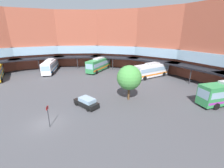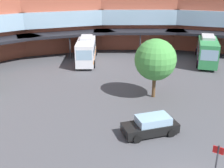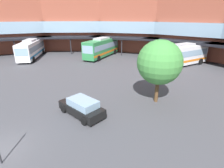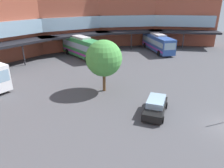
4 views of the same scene
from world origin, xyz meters
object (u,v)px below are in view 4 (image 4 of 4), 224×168
(bus_3, at_px, (82,47))
(plaza_tree, at_px, (104,58))
(bus_5, at_px, (158,43))
(parked_car, at_px, (156,107))

(bus_3, distance_m, plaza_tree, 16.70)
(bus_3, distance_m, bus_5, 16.11)
(bus_3, xyz_separation_m, parked_car, (-17.95, -15.30, -1.27))
(bus_5, relative_size, parked_car, 2.51)
(bus_5, height_order, plaza_tree, plaza_tree)
(bus_5, distance_m, plaza_tree, 23.44)
(bus_5, height_order, parked_car, bus_5)
(bus_3, relative_size, parked_car, 2.28)
(bus_3, bearing_deg, parked_car, -13.01)
(parked_car, relative_size, plaza_tree, 0.73)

